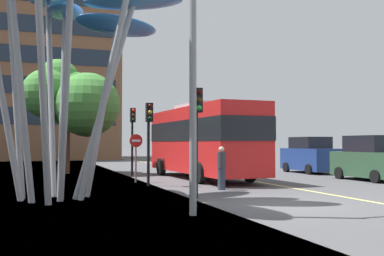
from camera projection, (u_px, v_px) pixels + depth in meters
The scene contains 12 objects.
ground at pixel (263, 207), 13.13m from camera, with size 120.00×240.00×0.10m.
red_bus at pixel (202, 138), 23.20m from camera, with size 3.05×10.08×3.81m.
traffic_light_kerb_near at pixel (197, 118), 14.87m from camera, with size 0.28×0.42×3.60m.
traffic_light_kerb_far at pixel (149, 126), 19.12m from camera, with size 0.28×0.42×3.49m.
traffic_light_island_mid at pixel (133, 127), 25.33m from camera, with size 0.28×0.42×3.76m.
car_parked_mid at pixel (372, 159), 22.02m from camera, with size 2.09×4.18×2.17m.
car_parked_far at pixel (310, 156), 27.63m from camera, with size 2.02×4.03×2.18m.
street_lamp at pixel (208, 32), 11.63m from camera, with size 1.77×0.44×7.18m.
tree_pavement_near at pixel (71, 98), 27.16m from camera, with size 5.57×5.71×6.98m.
pedestrian at pixel (221, 168), 17.58m from camera, with size 0.34×0.34×1.67m.
no_entry_sign at pixel (136, 150), 20.90m from camera, with size 0.60×0.12×2.21m.
backdrop_building at pixel (12, 77), 52.61m from camera, with size 22.98×14.99×18.91m.
Camera 1 is at (-6.85, -11.83, 1.80)m, focal length 42.61 mm.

